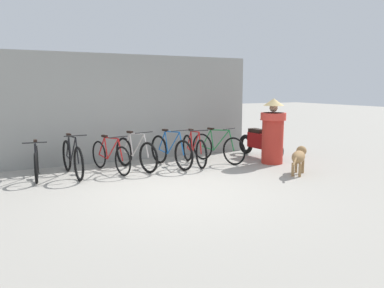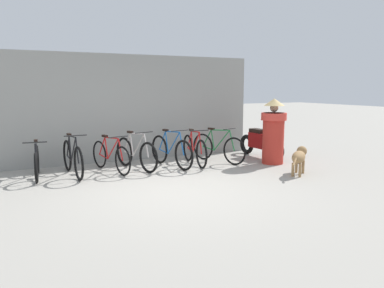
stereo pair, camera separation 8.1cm
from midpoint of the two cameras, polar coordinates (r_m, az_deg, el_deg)
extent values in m
plane|color=#9E998E|center=(6.98, -3.16, -7.06)|extent=(60.00, 60.00, 0.00)
cube|color=gray|center=(9.80, -10.80, 5.39)|extent=(7.23, 0.20, 2.71)
torus|color=black|center=(8.02, -22.95, -3.40)|extent=(0.11, 0.62, 0.62)
torus|color=black|center=(8.96, -22.82, -2.19)|extent=(0.11, 0.62, 0.62)
cylinder|color=black|center=(8.35, -22.97, -1.55)|extent=(0.07, 0.47, 0.51)
cylinder|color=black|center=(8.62, -22.93, -1.35)|extent=(0.04, 0.12, 0.47)
cylinder|color=black|center=(8.36, -23.06, 0.07)|extent=(0.08, 0.55, 0.06)
cylinder|color=black|center=(8.79, -22.83, -2.55)|extent=(0.06, 0.36, 0.07)
cylinder|color=black|center=(8.79, -22.91, -1.01)|extent=(0.05, 0.29, 0.43)
cylinder|color=black|center=(8.05, -23.03, -1.74)|extent=(0.04, 0.17, 0.46)
cube|color=black|center=(8.63, -23.03, 0.42)|extent=(0.09, 0.19, 0.05)
cylinder|color=black|center=(8.08, -23.13, 0.19)|extent=(0.46, 0.06, 0.02)
torus|color=black|center=(7.93, -17.17, -2.90)|extent=(0.10, 0.71, 0.71)
torus|color=black|center=(8.94, -18.79, -1.69)|extent=(0.10, 0.71, 0.71)
cylinder|color=black|center=(8.28, -17.92, -0.83)|extent=(0.07, 0.52, 0.59)
cylinder|color=black|center=(8.57, -18.37, -0.65)|extent=(0.04, 0.13, 0.54)
cylinder|color=black|center=(8.29, -18.08, 1.04)|extent=(0.07, 0.61, 0.06)
cylinder|color=black|center=(8.75, -18.50, -2.07)|extent=(0.06, 0.40, 0.08)
cylinder|color=black|center=(8.76, -18.66, -0.30)|extent=(0.05, 0.32, 0.49)
cylinder|color=black|center=(7.96, -17.39, -0.98)|extent=(0.04, 0.19, 0.52)
cube|color=black|center=(8.59, -18.54, 1.35)|extent=(0.08, 0.18, 0.05)
cylinder|color=black|center=(7.99, -17.62, 1.21)|extent=(0.46, 0.06, 0.02)
torus|color=black|center=(8.16, -10.79, -2.58)|extent=(0.20, 0.63, 0.64)
torus|color=black|center=(9.08, -14.22, -1.55)|extent=(0.20, 0.63, 0.64)
cylinder|color=red|center=(8.47, -12.25, -0.77)|extent=(0.16, 0.52, 0.54)
cylinder|color=red|center=(8.75, -13.23, -0.62)|extent=(0.06, 0.14, 0.49)
cylinder|color=red|center=(8.49, -12.48, 0.89)|extent=(0.18, 0.60, 0.06)
cylinder|color=red|center=(8.91, -13.63, -1.88)|extent=(0.13, 0.40, 0.08)
cylinder|color=red|center=(8.92, -13.84, -0.31)|extent=(0.11, 0.31, 0.45)
cylinder|color=red|center=(8.18, -11.12, -0.89)|extent=(0.07, 0.19, 0.48)
cube|color=black|center=(8.75, -13.46, 1.18)|extent=(0.11, 0.19, 0.05)
cylinder|color=black|center=(8.21, -11.46, 1.06)|extent=(0.45, 0.14, 0.02)
torus|color=black|center=(8.33, -6.93, -2.07)|extent=(0.23, 0.69, 0.70)
torus|color=black|center=(9.17, -10.56, -1.16)|extent=(0.23, 0.69, 0.70)
cylinder|color=beige|center=(8.61, -8.45, -0.21)|extent=(0.16, 0.49, 0.58)
cylinder|color=beige|center=(8.86, -9.49, -0.10)|extent=(0.06, 0.13, 0.53)
cylinder|color=beige|center=(8.62, -8.68, 1.55)|extent=(0.18, 0.57, 0.06)
cylinder|color=beige|center=(9.01, -9.93, -1.48)|extent=(0.13, 0.38, 0.08)
cylinder|color=beige|center=(9.02, -10.14, 0.20)|extent=(0.11, 0.30, 0.49)
cylinder|color=beige|center=(8.35, -7.26, -0.29)|extent=(0.07, 0.18, 0.51)
cube|color=black|center=(8.86, -9.71, 1.80)|extent=(0.11, 0.19, 0.05)
cylinder|color=black|center=(8.37, -7.59, 1.76)|extent=(0.45, 0.14, 0.02)
torus|color=black|center=(8.51, -1.55, -1.74)|extent=(0.18, 0.71, 0.71)
torus|color=black|center=(9.37, -5.29, -0.81)|extent=(0.18, 0.71, 0.71)
cylinder|color=#1959A5|center=(8.80, -3.09, 0.12)|extent=(0.12, 0.52, 0.59)
cylinder|color=#1959A5|center=(9.05, -4.16, 0.24)|extent=(0.05, 0.14, 0.54)
cylinder|color=#1959A5|center=(8.81, -3.30, 1.87)|extent=(0.14, 0.60, 0.06)
cylinder|color=#1959A5|center=(9.21, -4.64, -1.13)|extent=(0.10, 0.40, 0.08)
cylinder|color=#1959A5|center=(9.21, -4.83, 0.54)|extent=(0.09, 0.31, 0.49)
cylinder|color=#1959A5|center=(8.53, -1.86, 0.04)|extent=(0.06, 0.19, 0.52)
cube|color=black|center=(9.06, -4.37, 2.13)|extent=(0.10, 0.19, 0.05)
cylinder|color=black|center=(8.55, -2.18, 2.07)|extent=(0.46, 0.11, 0.02)
torus|color=black|center=(8.73, 1.16, -1.55)|extent=(0.12, 0.69, 0.69)
torus|color=black|center=(9.63, -0.94, -0.59)|extent=(0.12, 0.69, 0.69)
cylinder|color=red|center=(9.04, 0.30, 0.24)|extent=(0.08, 0.48, 0.57)
cylinder|color=red|center=(9.31, -0.30, 0.37)|extent=(0.04, 0.13, 0.52)
cylinder|color=red|center=(9.05, 0.19, 1.89)|extent=(0.09, 0.56, 0.06)
cylinder|color=red|center=(9.47, -0.58, -0.91)|extent=(0.07, 0.37, 0.08)
cylinder|color=red|center=(9.47, -0.68, 0.67)|extent=(0.06, 0.29, 0.48)
cylinder|color=red|center=(8.76, 0.99, 0.13)|extent=(0.05, 0.17, 0.50)
cube|color=black|center=(9.31, -0.41, 2.16)|extent=(0.09, 0.19, 0.05)
cylinder|color=black|center=(8.79, 0.83, 2.06)|extent=(0.46, 0.07, 0.02)
torus|color=black|center=(9.18, 6.16, -1.09)|extent=(0.27, 0.66, 0.69)
torus|color=black|center=(9.84, 1.36, -0.38)|extent=(0.27, 0.66, 0.69)
cylinder|color=#1E7238|center=(9.40, 4.23, 0.54)|extent=(0.20, 0.49, 0.57)
cylinder|color=#1E7238|center=(9.59, 2.85, 0.62)|extent=(0.07, 0.13, 0.52)
cylinder|color=#1E7238|center=(9.40, 4.01, 2.13)|extent=(0.23, 0.57, 0.06)
cylinder|color=#1E7238|center=(9.72, 2.21, -0.66)|extent=(0.16, 0.38, 0.08)
cylinder|color=#1E7238|center=(9.71, 1.98, 0.88)|extent=(0.13, 0.30, 0.48)
cylinder|color=#1E7238|center=(9.19, 5.80, 0.50)|extent=(0.09, 0.18, 0.51)
cube|color=black|center=(9.59, 2.63, 2.35)|extent=(0.13, 0.19, 0.05)
cylinder|color=black|center=(9.20, 5.45, 2.33)|extent=(0.44, 0.18, 0.02)
torus|color=black|center=(9.85, 12.36, -0.97)|extent=(0.15, 0.56, 0.55)
torus|color=black|center=(10.78, 7.99, -0.02)|extent=(0.15, 0.56, 0.55)
cube|color=maroon|center=(10.28, 10.10, 0.53)|extent=(0.32, 0.77, 0.40)
cube|color=black|center=(10.35, 9.66, 2.00)|extent=(0.27, 0.50, 0.10)
cylinder|color=silver|center=(9.95, 11.56, 1.97)|extent=(0.06, 0.14, 0.61)
cylinder|color=silver|center=(9.90, 12.02, -0.37)|extent=(0.05, 0.21, 0.21)
cylinder|color=black|center=(9.95, 11.44, 3.72)|extent=(0.58, 0.06, 0.03)
sphere|color=silver|center=(9.94, 11.54, 3.01)|extent=(0.15, 0.15, 0.14)
ellipsoid|color=#997247|center=(8.42, 15.64, -1.91)|extent=(0.67, 0.61, 0.27)
cylinder|color=#997247|center=(8.67, 15.32, -3.25)|extent=(0.08, 0.08, 0.29)
cylinder|color=#997247|center=(8.65, 16.28, -3.33)|extent=(0.08, 0.08, 0.29)
cylinder|color=#997247|center=(8.29, 14.84, -3.78)|extent=(0.08, 0.08, 0.29)
cylinder|color=#997247|center=(8.27, 15.84, -3.86)|extent=(0.08, 0.08, 0.29)
sphere|color=#997247|center=(8.78, 16.09, -1.02)|extent=(0.32, 0.32, 0.23)
ellipsoid|color=#997247|center=(8.88, 16.18, -1.03)|extent=(0.15, 0.15, 0.09)
cylinder|color=#997247|center=(8.00, 15.10, -2.63)|extent=(0.24, 0.20, 0.14)
cylinder|color=#B72D23|center=(9.50, 11.94, 0.87)|extent=(0.73, 0.73, 1.27)
cylinder|color=#D63C32|center=(9.45, 12.05, 4.13)|extent=(0.86, 0.86, 0.18)
sphere|color=tan|center=(9.43, 12.09, 5.40)|extent=(0.28, 0.28, 0.20)
cone|color=tan|center=(9.43, 12.11, 6.28)|extent=(0.70, 0.70, 0.18)
camera|label=1|loc=(0.04, -90.28, -0.04)|focal=35.00mm
camera|label=2|loc=(0.04, 89.72, 0.04)|focal=35.00mm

